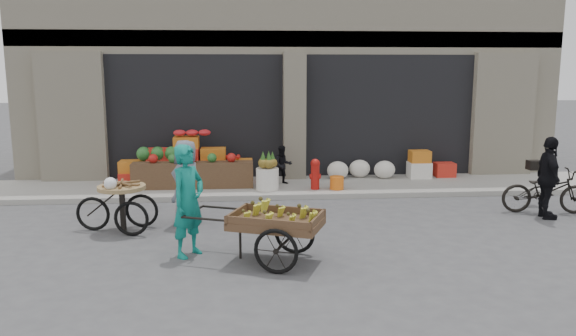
{
  "coord_description": "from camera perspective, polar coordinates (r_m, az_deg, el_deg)",
  "views": [
    {
      "loc": [
        -1.31,
        -9.05,
        2.88
      ],
      "look_at": [
        -0.49,
        0.9,
        1.1
      ],
      "focal_mm": 35.0,
      "sensor_mm": 36.0,
      "label": 1
    }
  ],
  "objects": [
    {
      "name": "bicycle",
      "position": [
        12.4,
        24.72,
        -2.13
      ],
      "size": [
        1.79,
        0.86,
        0.9
      ],
      "primitive_type": "imported",
      "rotation": [
        0.0,
        0.0,
        1.41
      ],
      "color": "black",
      "rests_on": "ground"
    },
    {
      "name": "right_bay_goods",
      "position": [
        14.51,
        11.08,
        0.11
      ],
      "size": [
        3.35,
        0.6,
        0.7
      ],
      "color": "silver",
      "rests_on": "sidewalk"
    },
    {
      "name": "seated_person",
      "position": [
        13.48,
        -0.53,
        0.31
      ],
      "size": [
        0.51,
        0.43,
        0.93
      ],
      "primitive_type": "imported",
      "rotation": [
        0.0,
        0.0,
        0.17
      ],
      "color": "black",
      "rests_on": "sidewalk"
    },
    {
      "name": "cyclist",
      "position": [
        11.9,
        24.94,
        -0.92
      ],
      "size": [
        0.53,
        0.99,
        1.6
      ],
      "primitive_type": "imported",
      "rotation": [
        0.0,
        0.0,
        1.41
      ],
      "color": "black",
      "rests_on": "ground"
    },
    {
      "name": "tricycle_cart",
      "position": [
        10.41,
        -16.53,
        -3.17
      ],
      "size": [
        1.45,
        0.95,
        0.95
      ],
      "rotation": [
        0.0,
        0.0,
        -0.15
      ],
      "color": "#9E7F51",
      "rests_on": "ground"
    },
    {
      "name": "banana_cart",
      "position": [
        8.38,
        -1.52,
        -5.1
      ],
      "size": [
        2.41,
        1.63,
        0.94
      ],
      "rotation": [
        0.0,
        0.0,
        -0.38
      ],
      "color": "brown",
      "rests_on": "ground"
    },
    {
      "name": "sidewalk",
      "position": [
        13.51,
        0.99,
        -1.94
      ],
      "size": [
        18.0,
        2.2,
        0.12
      ],
      "primitive_type": "cube",
      "color": "gray",
      "rests_on": "ground"
    },
    {
      "name": "vendor_woman",
      "position": [
        8.76,
        -10.11,
        -3.31
      ],
      "size": [
        0.71,
        0.76,
        1.75
      ],
      "primitive_type": "imported",
      "rotation": [
        0.0,
        0.0,
        0.94
      ],
      "color": "#0F796C",
      "rests_on": "ground"
    },
    {
      "name": "vendor_grey",
      "position": [
        10.54,
        -10.27,
        -1.48
      ],
      "size": [
        0.73,
        0.9,
        1.59
      ],
      "primitive_type": "imported",
      "rotation": [
        0.0,
        0.0,
        -1.91
      ],
      "color": "slate",
      "rests_on": "ground"
    },
    {
      "name": "fire_hydrant",
      "position": [
        12.93,
        2.78,
        -0.49
      ],
      "size": [
        0.22,
        0.22,
        0.71
      ],
      "color": "#A5140F",
      "rests_on": "sidewalk"
    },
    {
      "name": "orange_bucket",
      "position": [
        13.0,
        4.98,
        -1.51
      ],
      "size": [
        0.32,
        0.32,
        0.3
      ],
      "primitive_type": "cylinder",
      "color": "orange",
      "rests_on": "sidewalk"
    },
    {
      "name": "building",
      "position": [
        17.14,
        -0.3,
        11.75
      ],
      "size": [
        14.0,
        6.45,
        7.0
      ],
      "color": "beige",
      "rests_on": "ground"
    },
    {
      "name": "ground",
      "position": [
        9.59,
        3.41,
        -7.39
      ],
      "size": [
        80.0,
        80.0,
        0.0
      ],
      "primitive_type": "plane",
      "color": "#424244",
      "rests_on": "ground"
    },
    {
      "name": "pineapple_bin",
      "position": [
        12.91,
        -2.1,
        -1.11
      ],
      "size": [
        0.52,
        0.52,
        0.5
      ],
      "primitive_type": "cylinder",
      "color": "silver",
      "rests_on": "sidewalk"
    },
    {
      "name": "fruit_display",
      "position": [
        13.66,
        -9.54,
        0.67
      ],
      "size": [
        3.1,
        1.12,
        1.24
      ],
      "color": "red",
      "rests_on": "sidewalk"
    }
  ]
}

